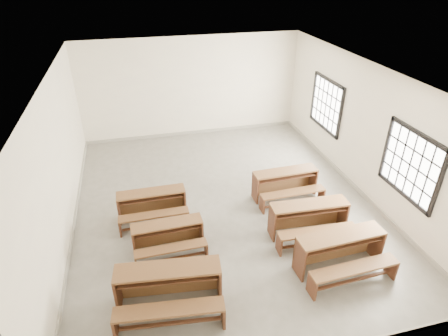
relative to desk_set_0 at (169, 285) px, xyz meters
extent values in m
plane|color=gray|center=(1.64, 2.72, -0.46)|extent=(8.50, 8.50, 0.00)
cube|color=white|center=(1.64, 2.72, 2.71)|extent=(7.00, 8.50, 0.05)
cube|color=beige|center=(1.64, 6.94, 1.14)|extent=(7.00, 0.05, 3.20)
cube|color=beige|center=(1.64, -1.51, 1.14)|extent=(7.00, 0.05, 3.20)
cube|color=beige|center=(-1.83, 2.72, 1.14)|extent=(0.05, 8.50, 3.20)
cube|color=beige|center=(5.12, 2.72, 1.14)|extent=(0.05, 8.50, 3.20)
cube|color=gray|center=(1.64, 6.95, -0.41)|extent=(7.00, 0.04, 0.10)
cube|color=gray|center=(-1.84, 2.72, -0.41)|extent=(0.04, 8.50, 0.10)
cube|color=gray|center=(5.12, 2.72, -0.41)|extent=(0.04, 8.50, 0.10)
cube|color=white|center=(5.11, 0.92, 1.14)|extent=(0.02, 1.50, 1.30)
cube|color=black|center=(5.09, 0.92, 1.83)|extent=(0.06, 1.62, 0.08)
cube|color=black|center=(5.09, 0.92, 0.45)|extent=(0.06, 1.62, 0.08)
cube|color=black|center=(5.09, 0.13, 1.14)|extent=(0.06, 0.08, 1.46)
cube|color=black|center=(5.09, 1.71, 1.14)|extent=(0.06, 0.08, 1.46)
cube|color=white|center=(5.11, 4.52, 1.14)|extent=(0.02, 1.50, 1.30)
cube|color=black|center=(5.09, 4.52, 1.83)|extent=(0.06, 1.62, 0.08)
cube|color=black|center=(5.09, 4.52, 0.45)|extent=(0.06, 1.62, 0.08)
cube|color=black|center=(5.09, 3.73, 1.14)|extent=(0.06, 0.08, 1.46)
cube|color=black|center=(5.09, 5.31, 1.14)|extent=(0.06, 0.08, 1.46)
cube|color=brown|center=(0.01, 0.06, 0.31)|extent=(1.81, 0.64, 0.04)
cube|color=brown|center=(0.03, 0.26, -0.09)|extent=(1.76, 0.25, 0.75)
cube|color=#4B2819|center=(-0.85, 0.16, -0.09)|extent=(0.10, 0.44, 0.75)
cube|color=#4B2819|center=(0.86, -0.04, -0.09)|extent=(0.10, 0.44, 0.75)
cube|color=#4B2819|center=(0.00, 0.04, 0.16)|extent=(1.66, 0.52, 0.02)
cube|color=brown|center=(-0.06, -0.48, -0.02)|extent=(1.79, 0.51, 0.04)
cube|color=#4B2819|center=(-0.91, -0.38, -0.25)|extent=(0.08, 0.31, 0.42)
cube|color=#4B2819|center=(0.80, -0.58, -0.25)|extent=(0.08, 0.31, 0.42)
cube|color=#4B2819|center=(-0.06, -0.48, -0.35)|extent=(1.63, 0.24, 0.04)
cube|color=brown|center=(0.14, 1.46, 0.16)|extent=(1.43, 0.40, 0.04)
cube|color=brown|center=(0.14, 1.62, -0.16)|extent=(1.42, 0.08, 0.61)
cube|color=#4B2819|center=(-0.55, 1.44, -0.16)|extent=(0.05, 0.36, 0.61)
cube|color=#4B2819|center=(0.84, 1.48, -0.16)|extent=(0.05, 0.36, 0.61)
cube|color=#4B2819|center=(0.15, 1.44, 0.03)|extent=(1.32, 0.30, 0.02)
cube|color=brown|center=(0.16, 1.02, -0.11)|extent=(1.43, 0.29, 0.04)
cube|color=#4B2819|center=(-0.54, 1.00, -0.29)|extent=(0.04, 0.25, 0.34)
cube|color=#4B2819|center=(0.85, 1.04, -0.29)|extent=(0.04, 0.25, 0.34)
cube|color=#4B2819|center=(0.16, 1.02, -0.38)|extent=(1.32, 0.08, 0.04)
cube|color=brown|center=(-0.08, 2.62, 0.20)|extent=(1.53, 0.39, 0.04)
cube|color=brown|center=(-0.08, 2.79, -0.14)|extent=(1.52, 0.04, 0.65)
cube|color=#4B2819|center=(-0.82, 2.62, -0.14)|extent=(0.04, 0.38, 0.65)
cube|color=#4B2819|center=(0.67, 2.62, -0.14)|extent=(0.04, 0.38, 0.65)
cube|color=#4B2819|center=(-0.08, 2.60, 0.07)|extent=(1.41, 0.29, 0.02)
cube|color=brown|center=(-0.08, 2.16, -0.08)|extent=(1.53, 0.27, 0.04)
cube|color=#4B2819|center=(-0.82, 2.15, -0.28)|extent=(0.04, 0.27, 0.36)
cube|color=#4B2819|center=(0.67, 2.16, -0.28)|extent=(0.04, 0.27, 0.36)
cube|color=#4B2819|center=(-0.08, 2.16, -0.37)|extent=(1.41, 0.05, 0.04)
cube|color=brown|center=(3.26, 0.15, 0.28)|extent=(1.72, 0.51, 0.04)
cube|color=brown|center=(3.25, 0.34, -0.10)|extent=(1.70, 0.12, 0.72)
cube|color=#4B2819|center=(2.43, 0.11, -0.10)|extent=(0.06, 0.43, 0.72)
cube|color=#4B2819|center=(4.09, 0.19, -0.10)|extent=(0.06, 0.43, 0.72)
cube|color=#4B2819|center=(3.26, 0.13, 0.13)|extent=(1.59, 0.39, 0.02)
cube|color=brown|center=(3.29, -0.37, -0.04)|extent=(1.72, 0.38, 0.04)
cube|color=#4B2819|center=(2.46, -0.41, -0.26)|extent=(0.06, 0.30, 0.40)
cube|color=#4B2819|center=(4.12, -0.34, -0.26)|extent=(0.06, 0.30, 0.40)
cube|color=#4B2819|center=(3.29, -0.37, -0.36)|extent=(1.58, 0.13, 0.04)
cube|color=brown|center=(3.14, 1.24, 0.26)|extent=(1.68, 0.50, 0.04)
cube|color=brown|center=(3.15, 1.43, -0.11)|extent=(1.67, 0.12, 0.71)
cube|color=#4B2819|center=(2.33, 1.28, -0.11)|extent=(0.06, 0.42, 0.71)
cube|color=#4B2819|center=(3.95, 1.20, -0.11)|extent=(0.06, 0.42, 0.71)
cube|color=#4B2819|center=(3.14, 1.22, 0.12)|extent=(1.55, 0.39, 0.02)
cube|color=brown|center=(3.12, 0.73, -0.05)|extent=(1.68, 0.37, 0.04)
cube|color=#4B2819|center=(2.30, 0.77, -0.27)|extent=(0.06, 0.29, 0.40)
cube|color=#4B2819|center=(3.93, 0.69, -0.27)|extent=(0.06, 0.29, 0.40)
cube|color=#4B2819|center=(3.12, 0.73, -0.36)|extent=(1.54, 0.13, 0.04)
cube|color=brown|center=(3.20, 2.70, 0.24)|extent=(1.61, 0.45, 0.04)
cube|color=brown|center=(3.19, 2.88, -0.12)|extent=(1.60, 0.09, 0.68)
cube|color=#4B2819|center=(2.42, 2.67, -0.12)|extent=(0.05, 0.40, 0.68)
cube|color=#4B2819|center=(3.97, 2.73, -0.12)|extent=(0.05, 0.40, 0.68)
cube|color=#4B2819|center=(3.20, 2.68, 0.10)|extent=(1.49, 0.35, 0.02)
cube|color=brown|center=(3.21, 2.21, -0.06)|extent=(1.61, 0.33, 0.04)
cube|color=#4B2819|center=(2.43, 2.19, -0.27)|extent=(0.05, 0.28, 0.38)
cube|color=#4B2819|center=(3.99, 2.24, -0.27)|extent=(0.05, 0.28, 0.38)
cube|color=#4B2819|center=(3.21, 2.21, -0.36)|extent=(1.48, 0.10, 0.04)
camera|label=1|loc=(-0.19, -4.57, 4.85)|focal=30.00mm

